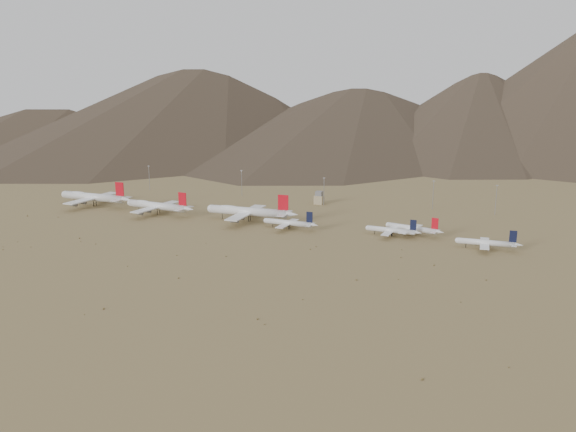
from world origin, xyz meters
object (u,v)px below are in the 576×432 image
at_px(widebody_east, 248,211).
at_px(control_tower, 319,198).
at_px(narrowbody_b, 392,230).
at_px(widebody_west, 94,197).
at_px(narrowbody_a, 290,223).
at_px(widebody_centre, 157,206).

height_order(widebody_east, control_tower, widebody_east).
distance_m(narrowbody_b, control_tower, 125.72).
distance_m(widebody_west, narrowbody_a, 199.06).
height_order(widebody_east, narrowbody_b, widebody_east).
xyz_separation_m(widebody_centre, widebody_east, (83.29, 5.70, 0.85)).
bearing_deg(narrowbody_b, control_tower, 136.88).
bearing_deg(widebody_east, narrowbody_a, -18.81).
bearing_deg(narrowbody_b, widebody_east, -178.86).
distance_m(narrowbody_a, narrowbody_b, 77.51).
bearing_deg(narrowbody_a, widebody_east, 165.43).
bearing_deg(narrowbody_b, narrowbody_a, -171.00).
relative_size(widebody_west, widebody_centre, 1.13).
bearing_deg(widebody_west, control_tower, 25.40).
xyz_separation_m(narrowbody_b, control_tower, (-87.32, 90.43, 0.85)).
xyz_separation_m(widebody_west, widebody_east, (157.79, -1.68, -0.10)).
bearing_deg(widebody_centre, control_tower, 44.33).
bearing_deg(narrowbody_b, widebody_west, -178.21).
xyz_separation_m(widebody_east, narrowbody_b, (117.85, -3.59, -3.63)).
height_order(widebody_west, narrowbody_b, widebody_west).
distance_m(widebody_west, widebody_centre, 74.87).
bearing_deg(control_tower, widebody_east, -109.37).
distance_m(widebody_east, narrowbody_a, 42.59).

